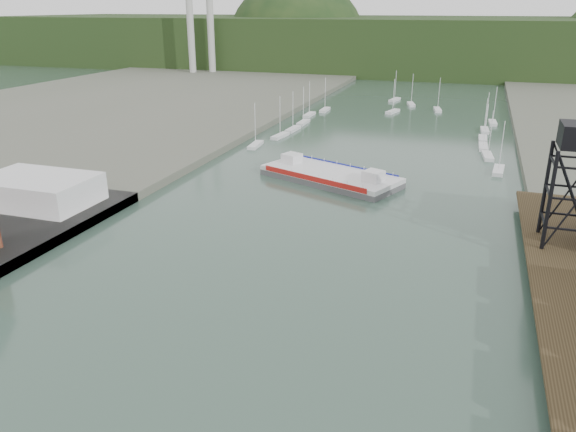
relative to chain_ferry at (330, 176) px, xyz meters
The scene contains 5 objects.
white_shed 51.83m from the chain_ferry, 141.65° to the right, with size 18.00×12.00×4.50m, color silver.
marina_sailboats 56.47m from the chain_ferry, 86.46° to the left, with size 57.71×92.65×0.90m.
smokestacks 184.33m from the chain_ferry, 124.30° to the left, with size 11.20×8.20×60.00m.
distant_hills 219.44m from the chain_ferry, 90.15° to the left, with size 500.00×120.00×80.00m.
chain_ferry is the anchor object (origin of this frame).
Camera 1 is at (21.91, -18.98, 31.86)m, focal length 35.00 mm.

